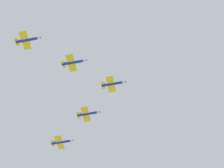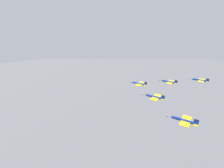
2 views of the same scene
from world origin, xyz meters
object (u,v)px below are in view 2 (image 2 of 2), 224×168
Objects in this scene: jet_port_outer at (184,120)px; jet_starboard_outer at (200,80)px; jet_lead at (139,84)px; jet_port_inner at (154,97)px; jet_starboard_inner at (169,82)px.

jet_starboard_outer is at bearing 0.00° from jet_port_outer.
jet_port_inner is (8.99, 20.37, 0.20)m from jet_lead.
jet_port_outer reaches higher than jet_starboard_inner.
jet_lead reaches higher than jet_starboard_inner.
jet_starboard_inner is at bearing -0.00° from jet_port_inner.
jet_port_inner is 1.00× the size of jet_port_outer.
jet_starboard_inner is 1.00× the size of jet_port_outer.
jet_port_inner is 49.44m from jet_starboard_outer.
jet_lead is at bearing 46.42° from jet_port_inner.
jet_lead is 45.90m from jet_starboard_outer.
jet_port_inner reaches higher than jet_starboard_outer.
jet_starboard_inner is at bearing 130.48° from jet_starboard_outer.
jet_lead is 22.27m from jet_port_inner.
jet_port_outer is (17.36, 42.49, 0.02)m from jet_lead.
jet_port_inner reaches higher than jet_starboard_inner.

